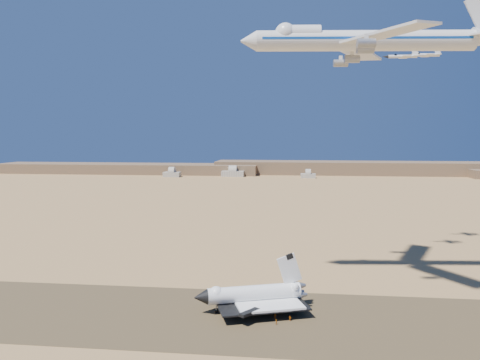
# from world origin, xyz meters

# --- Properties ---
(ground) EXTENTS (1200.00, 1200.00, 0.00)m
(ground) POSITION_xyz_m (0.00, 0.00, 0.00)
(ground) COLOR tan
(ground) RESTS_ON ground
(runway) EXTENTS (600.00, 50.00, 0.06)m
(runway) POSITION_xyz_m (0.00, 0.00, 0.03)
(runway) COLOR brown
(runway) RESTS_ON ground
(ridgeline) EXTENTS (960.00, 90.00, 18.00)m
(ridgeline) POSITION_xyz_m (65.32, 527.31, 7.63)
(ridgeline) COLOR brown
(ridgeline) RESTS_ON ground
(hangars) EXTENTS (200.50, 29.50, 30.00)m
(hangars) POSITION_xyz_m (-64.00, 478.43, 4.83)
(hangars) COLOR #B6AFA1
(hangars) RESTS_ON ground
(shuttle) EXTENTS (36.90, 29.78, 17.96)m
(shuttle) POSITION_xyz_m (8.89, 6.71, 4.83)
(shuttle) COLOR white
(shuttle) RESTS_ON runway
(carrier_747) EXTENTS (90.29, 69.56, 22.45)m
(carrier_747) POSITION_xyz_m (42.89, 33.76, 88.55)
(carrier_747) COLOR silver
(crew_a) EXTENTS (0.56, 0.67, 1.57)m
(crew_a) POSITION_xyz_m (16.69, -3.91, 0.85)
(crew_a) COLOR #CB5E0B
(crew_a) RESTS_ON runway
(crew_b) EXTENTS (0.61, 0.91, 1.74)m
(crew_b) POSITION_xyz_m (16.22, 0.61, 0.93)
(crew_b) COLOR #CB5E0B
(crew_b) RESTS_ON runway
(crew_c) EXTENTS (1.06, 0.92, 1.61)m
(crew_c) POSITION_xyz_m (20.68, -0.69, 0.87)
(crew_c) COLOR #CB5E0B
(crew_c) RESTS_ON runway
(chase_jet_e) EXTENTS (15.42, 8.20, 3.84)m
(chase_jet_e) POSITION_xyz_m (67.48, 76.90, 89.74)
(chase_jet_e) COLOR silver
(chase_jet_f) EXTENTS (16.50, 8.98, 4.11)m
(chase_jet_f) POSITION_xyz_m (82.10, 96.23, 93.31)
(chase_jet_f) COLOR silver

